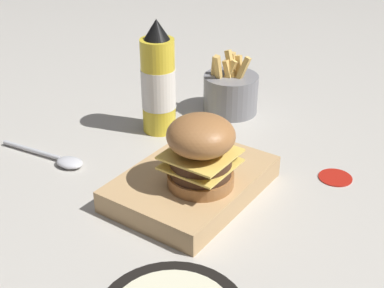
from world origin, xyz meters
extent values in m
plane|color=#B7B2A8|center=(0.00, 0.00, 0.00)|extent=(6.00, 6.00, 0.00)
cube|color=tan|center=(-0.06, 0.01, 0.02)|extent=(0.24, 0.17, 0.03)
cylinder|color=#9E6638|center=(-0.04, 0.03, 0.04)|extent=(0.10, 0.10, 0.02)
cylinder|color=#422819|center=(-0.04, 0.03, 0.06)|extent=(0.09, 0.09, 0.01)
cube|color=#EAC656|center=(-0.04, 0.03, 0.07)|extent=(0.09, 0.09, 0.00)
cylinder|color=#422819|center=(-0.04, 0.03, 0.08)|extent=(0.09, 0.09, 0.01)
cube|color=#EAC656|center=(-0.04, 0.03, 0.08)|extent=(0.09, 0.09, 0.00)
ellipsoid|color=#9E6638|center=(-0.04, 0.03, 0.11)|extent=(0.10, 0.10, 0.06)
cylinder|color=yellow|center=(-0.20, -0.16, 0.09)|extent=(0.06, 0.06, 0.17)
cylinder|color=white|center=(-0.20, -0.16, 0.08)|extent=(0.06, 0.06, 0.07)
cone|color=black|center=(-0.20, -0.16, 0.19)|extent=(0.05, 0.05, 0.04)
cylinder|color=slate|center=(-0.34, -0.09, 0.04)|extent=(0.11, 0.11, 0.08)
cube|color=#E5B760|center=(-0.33, -0.10, 0.08)|extent=(0.02, 0.02, 0.07)
cube|color=#E5B760|center=(-0.35, -0.08, 0.08)|extent=(0.01, 0.02, 0.07)
cube|color=#E5B760|center=(-0.36, -0.10, 0.08)|extent=(0.02, 0.01, 0.07)
cube|color=#E5B760|center=(-0.34, -0.09, 0.09)|extent=(0.01, 0.03, 0.08)
cube|color=#E5B760|center=(-0.33, -0.10, 0.08)|extent=(0.02, 0.03, 0.07)
cube|color=#E5B760|center=(-0.31, -0.11, 0.09)|extent=(0.04, 0.02, 0.08)
cube|color=#E5B760|center=(-0.33, -0.13, 0.08)|extent=(0.02, 0.01, 0.07)
cube|color=#E5B760|center=(-0.34, -0.07, 0.08)|extent=(0.02, 0.03, 0.07)
cylinder|color=silver|center=(0.00, -0.29, 0.01)|extent=(0.02, 0.12, 0.01)
ellipsoid|color=silver|center=(-0.01, -0.20, 0.01)|extent=(0.04, 0.05, 0.01)
cylinder|color=#B21E14|center=(-0.22, 0.17, 0.00)|extent=(0.05, 0.05, 0.00)
camera|label=1|loc=(0.50, 0.39, 0.45)|focal=50.00mm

